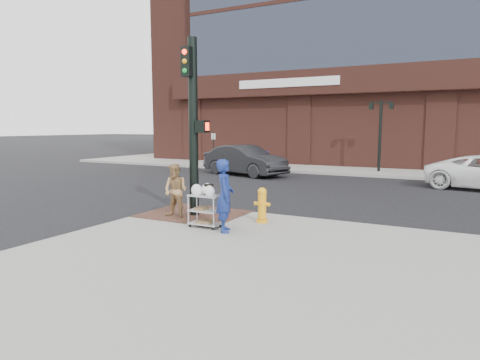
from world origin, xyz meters
The scene contains 13 objects.
ground centered at (0.00, 0.00, 0.00)m, with size 220.00×220.00×0.00m, color black.
brick_curb_ramp centered at (-0.60, 0.90, 0.16)m, with size 2.80×2.40×0.01m, color #492A22.
lamp_post centered at (2.00, 16.00, 2.62)m, with size 1.32×0.22×4.00m.
parking_sign centered at (-8.50, 15.00, 1.25)m, with size 0.05×0.05×2.20m, color black.
traffic_signal_pole centered at (-0.48, 0.77, 2.83)m, with size 0.61×0.51×5.00m.
woman_blue centered at (1.27, -0.50, 1.04)m, with size 0.65×0.42×1.77m, color navy.
pedestrian_tan centered at (-0.79, 0.30, 0.91)m, with size 0.74×0.57×1.52m, color #9F794B.
sedan_dark centered at (-4.46, 11.71, 0.84)m, with size 1.78×5.09×1.68m, color black.
utility_cart centered at (0.60, -0.35, 0.66)m, with size 0.81×0.46×1.12m.
fire_hydrant centered at (1.64, 0.83, 0.63)m, with size 0.44×0.31×0.94m.
newsbox_red centered at (-6.81, 15.39, 0.69)m, with size 0.46×0.41×1.08m, color red.
newsbox_yellow centered at (-6.04, 15.04, 0.66)m, with size 0.42×0.38×1.01m, color yellow.
newsbox_blue centered at (-4.91, 15.24, 0.65)m, with size 0.42×0.38×1.01m, color #1B21B1.
Camera 1 is at (6.36, -9.36, 2.70)m, focal length 32.00 mm.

